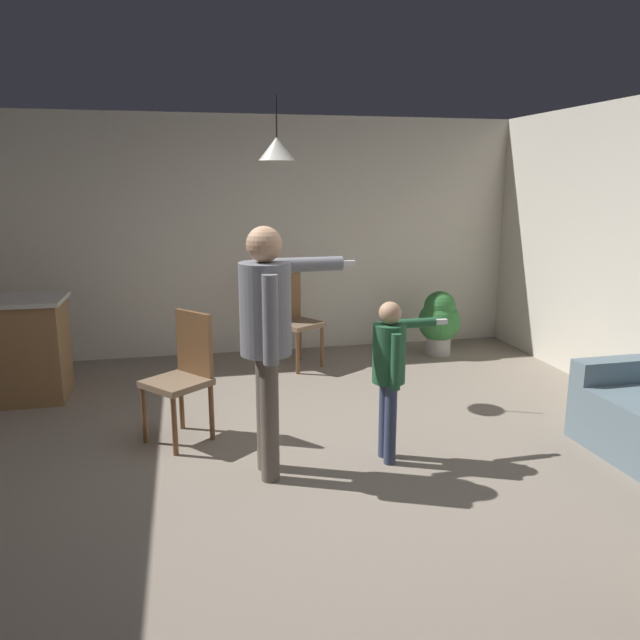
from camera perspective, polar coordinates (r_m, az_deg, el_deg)
name	(u,v)px	position (r m, az deg, el deg)	size (l,w,h in m)	color
ground	(300,468)	(4.51, -1.85, -13.39)	(7.68, 7.68, 0.00)	gray
wall_back	(249,237)	(7.25, -6.57, 7.60)	(6.40, 0.10, 2.70)	silver
person_adult	(268,325)	(4.09, -4.81, -0.46)	(0.83, 0.51, 1.70)	#60564C
person_child	(390,364)	(4.40, 6.48, -3.99)	(0.60, 0.35, 1.17)	#384260
dining_chair_by_counter	(294,317)	(6.71, -2.42, 0.31)	(0.58, 0.58, 1.00)	brown
dining_chair_near_wall	(184,372)	(4.91, -12.39, -4.66)	(0.59, 0.59, 1.00)	brown
potted_plant_corner	(439,320)	(7.30, 10.88, 0.02)	(0.49, 0.49, 0.74)	#B7B2AD
ceiling_light_pendant	(277,149)	(5.56, -3.99, 15.42)	(0.32, 0.32, 0.55)	silver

